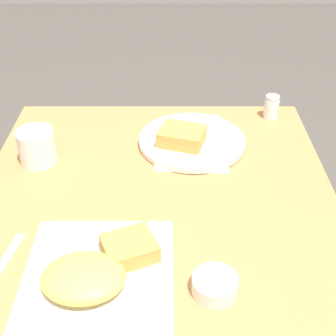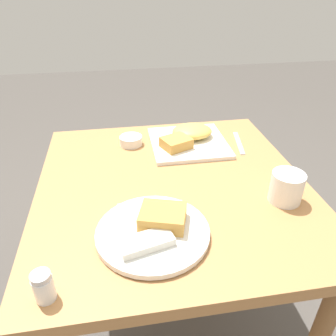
{
  "view_description": "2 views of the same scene",
  "coord_description": "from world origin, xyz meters",
  "px_view_note": "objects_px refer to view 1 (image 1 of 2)",
  "views": [
    {
      "loc": [
        0.03,
        -0.82,
        1.38
      ],
      "look_at": [
        0.02,
        0.04,
        0.77
      ],
      "focal_mm": 50.0,
      "sensor_mm": 36.0,
      "label": 1
    },
    {
      "loc": [
        0.15,
        0.81,
        1.28
      ],
      "look_at": [
        0.01,
        -0.02,
        0.76
      ],
      "focal_mm": 35.0,
      "sensor_mm": 36.0,
      "label": 2
    }
  ],
  "objects_px": {
    "butter_knife": "(2,266)",
    "coffee_mug": "(38,147)",
    "plate_square_near": "(99,272)",
    "plate_oval_far": "(191,138)",
    "sauce_ramekin": "(216,285)",
    "salt_shaker": "(273,109)"
  },
  "relations": [
    {
      "from": "salt_shaker",
      "to": "butter_knife",
      "type": "relative_size",
      "value": 0.39
    },
    {
      "from": "plate_square_near",
      "to": "plate_oval_far",
      "type": "height_order",
      "value": "plate_square_near"
    },
    {
      "from": "plate_oval_far",
      "to": "sauce_ramekin",
      "type": "bearing_deg",
      "value": -87.08
    },
    {
      "from": "plate_square_near",
      "to": "butter_knife",
      "type": "bearing_deg",
      "value": 170.92
    },
    {
      "from": "coffee_mug",
      "to": "plate_oval_far",
      "type": "bearing_deg",
      "value": 12.02
    },
    {
      "from": "salt_shaker",
      "to": "butter_knife",
      "type": "xyz_separation_m",
      "value": [
        -0.6,
        -0.57,
        -0.03
      ]
    },
    {
      "from": "plate_oval_far",
      "to": "coffee_mug",
      "type": "xyz_separation_m",
      "value": [
        -0.38,
        -0.08,
        0.03
      ]
    },
    {
      "from": "butter_knife",
      "to": "coffee_mug",
      "type": "height_order",
      "value": "coffee_mug"
    },
    {
      "from": "plate_oval_far",
      "to": "sauce_ramekin",
      "type": "xyz_separation_m",
      "value": [
        0.02,
        -0.48,
        -0.0
      ]
    },
    {
      "from": "plate_square_near",
      "to": "butter_knife",
      "type": "relative_size",
      "value": 1.55
    },
    {
      "from": "sauce_ramekin",
      "to": "salt_shaker",
      "type": "relative_size",
      "value": 1.2
    },
    {
      "from": "sauce_ramekin",
      "to": "coffee_mug",
      "type": "xyz_separation_m",
      "value": [
        -0.4,
        0.41,
        0.03
      ]
    },
    {
      "from": "plate_oval_far",
      "to": "salt_shaker",
      "type": "bearing_deg",
      "value": 31.15
    },
    {
      "from": "sauce_ramekin",
      "to": "plate_square_near",
      "type": "bearing_deg",
      "value": 172.79
    },
    {
      "from": "plate_square_near",
      "to": "sauce_ramekin",
      "type": "xyz_separation_m",
      "value": [
        0.21,
        -0.03,
        -0.0
      ]
    },
    {
      "from": "sauce_ramekin",
      "to": "butter_knife",
      "type": "bearing_deg",
      "value": 171.91
    },
    {
      "from": "butter_knife",
      "to": "coffee_mug",
      "type": "distance_m",
      "value": 0.35
    },
    {
      "from": "plate_square_near",
      "to": "plate_oval_far",
      "type": "distance_m",
      "value": 0.49
    },
    {
      "from": "butter_knife",
      "to": "coffee_mug",
      "type": "bearing_deg",
      "value": 11.55
    },
    {
      "from": "sauce_ramekin",
      "to": "butter_knife",
      "type": "xyz_separation_m",
      "value": [
        -0.39,
        0.06,
        -0.02
      ]
    },
    {
      "from": "sauce_ramekin",
      "to": "salt_shaker",
      "type": "distance_m",
      "value": 0.66
    },
    {
      "from": "plate_square_near",
      "to": "sauce_ramekin",
      "type": "bearing_deg",
      "value": -7.21
    }
  ]
}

